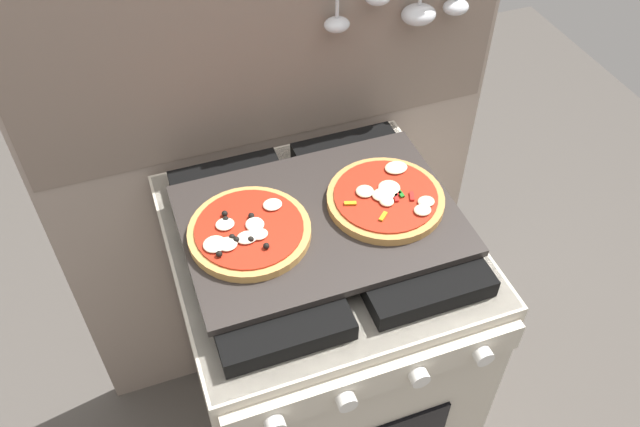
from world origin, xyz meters
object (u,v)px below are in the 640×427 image
object	(u,v)px
baking_tray	(320,220)
pizza_left	(248,230)
pizza_right	(386,198)
stove	(320,348)

from	to	relation	value
baking_tray	pizza_left	bearing A→B (deg)	178.68
pizza_right	baking_tray	bearing A→B (deg)	177.56
baking_tray	pizza_right	size ratio (longest dim) A/B	2.29
baking_tray	pizza_right	distance (m)	0.14
stove	pizza_right	distance (m)	0.50
stove	baking_tray	world-z (taller)	baking_tray
baking_tray	pizza_left	world-z (taller)	pizza_left
pizza_left	stove	bearing A→B (deg)	-1.97
stove	pizza_left	world-z (taller)	pizza_left
stove	baking_tray	distance (m)	0.46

